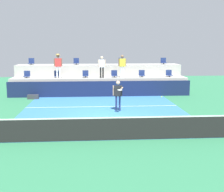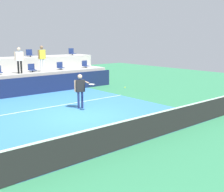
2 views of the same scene
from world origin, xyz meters
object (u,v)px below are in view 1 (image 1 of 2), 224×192
object	(u,v)px
stadium_chair_lower_far_left	(27,75)
equipment_bag	(33,97)
stadium_chair_lower_far_right	(169,74)
stadium_chair_lower_mid_right	(114,74)
stadium_chair_upper_far_left	(31,62)
stadium_chair_upper_left	(76,62)
stadium_chair_lower_left	(57,75)
tennis_ball	(162,97)
tennis_player	(118,93)
stadium_chair_lower_right	(142,74)
spectator_leaning_on_rail	(122,64)
stadium_chair_lower_mid_left	(85,75)
spectator_with_hat	(58,63)
spectator_in_white	(102,65)
stadium_chair_upper_far_right	(163,62)
stadium_chair_upper_right	(121,62)

from	to	relation	value
stadium_chair_lower_far_left	equipment_bag	xyz separation A→B (m)	(0.75, -1.93, -1.31)
stadium_chair_lower_far_left	stadium_chair_lower_far_right	bearing A→B (deg)	0.00
stadium_chair_lower_mid_right	stadium_chair_upper_far_left	world-z (taller)	stadium_chair_upper_far_left
stadium_chair_upper_left	stadium_chair_lower_left	bearing A→B (deg)	-126.80
tennis_ball	equipment_bag	distance (m)	9.11
tennis_player	stadium_chair_lower_far_left	bearing A→B (deg)	135.61
stadium_chair_lower_left	stadium_chair_upper_far_left	xyz separation A→B (m)	(-2.19, 1.80, 0.85)
stadium_chair_lower_right	spectator_leaning_on_rail	distance (m)	1.78
spectator_leaning_on_rail	stadium_chair_lower_mid_left	bearing A→B (deg)	171.95
stadium_chair_lower_left	equipment_bag	bearing A→B (deg)	-126.93
spectator_with_hat	equipment_bag	size ratio (longest dim) A/B	2.33
stadium_chair_upper_left	stadium_chair_lower_mid_left	bearing A→B (deg)	-67.39
stadium_chair_upper_left	tennis_player	world-z (taller)	stadium_chair_upper_left
stadium_chair_upper_left	equipment_bag	distance (m)	5.14
spectator_in_white	tennis_player	bearing A→B (deg)	-83.25
stadium_chair_lower_mid_right	spectator_in_white	distance (m)	1.26
stadium_chair_upper_left	spectator_with_hat	bearing A→B (deg)	-118.93
stadium_chair_lower_far_left	stadium_chair_upper_left	world-z (taller)	stadium_chair_upper_left
stadium_chair_lower_mid_right	stadium_chair_lower_right	size ratio (longest dim) A/B	1.00
spectator_leaning_on_rail	stadium_chair_upper_far_right	bearing A→B (deg)	31.10
stadium_chair_upper_far_left	stadium_chair_upper_left	xyz separation A→B (m)	(3.54, 0.00, 0.00)
spectator_with_hat	equipment_bag	world-z (taller)	spectator_with_hat
stadium_chair_lower_right	stadium_chair_upper_left	size ratio (longest dim) A/B	1.00
stadium_chair_upper_right	equipment_bag	world-z (taller)	stadium_chair_upper_right
tennis_ball	equipment_bag	world-z (taller)	tennis_ball
tennis_player	spectator_with_hat	bearing A→B (deg)	124.11
stadium_chair_lower_mid_left	stadium_chair_lower_right	world-z (taller)	same
stadium_chair_upper_left	spectator_in_white	xyz separation A→B (m)	(1.96, -2.18, -0.12)
equipment_bag	spectator_with_hat	bearing A→B (deg)	44.17
stadium_chair_lower_mid_right	stadium_chair_lower_right	bearing A→B (deg)	0.00
stadium_chair_lower_mid_right	tennis_ball	size ratio (longest dim) A/B	7.65
stadium_chair_upper_far_left	equipment_bag	xyz separation A→B (m)	(0.75, -3.73, -2.16)
stadium_chair_lower_mid_right	equipment_bag	world-z (taller)	stadium_chair_lower_mid_right
stadium_chair_lower_right	stadium_chair_lower_far_right	bearing A→B (deg)	0.00
stadium_chair_lower_far_left	stadium_chair_upper_right	world-z (taller)	stadium_chair_upper_right
stadium_chair_lower_mid_right	tennis_ball	xyz separation A→B (m)	(1.99, -6.75, -0.58)
tennis_player	spectator_with_hat	size ratio (longest dim) A/B	0.95
stadium_chair_upper_far_left	spectator_leaning_on_rail	distance (m)	7.33
stadium_chair_lower_left	stadium_chair_lower_right	xyz separation A→B (m)	(6.35, 0.00, 0.00)
stadium_chair_upper_far_left	stadium_chair_upper_right	size ratio (longest dim) A/B	1.00
stadium_chair_upper_far_left	stadium_chair_lower_far_right	bearing A→B (deg)	-9.61
stadium_chair_lower_mid_right	stadium_chair_upper_far_right	size ratio (longest dim) A/B	1.00
stadium_chair_lower_mid_left	stadium_chair_lower_right	distance (m)	4.25
spectator_with_hat	stadium_chair_upper_far_right	bearing A→B (deg)	14.76
stadium_chair_upper_far_right	spectator_in_white	xyz separation A→B (m)	(-5.13, -2.18, -0.12)
spectator_with_hat	spectator_leaning_on_rail	size ratio (longest dim) A/B	1.05
spectator_leaning_on_rail	equipment_bag	size ratio (longest dim) A/B	2.21
stadium_chair_upper_left	equipment_bag	xyz separation A→B (m)	(-2.79, -3.73, -2.16)
stadium_chair_lower_far_left	stadium_chair_lower_right	bearing A→B (deg)	0.00
stadium_chair_lower_right	stadium_chair_lower_left	bearing A→B (deg)	180.00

